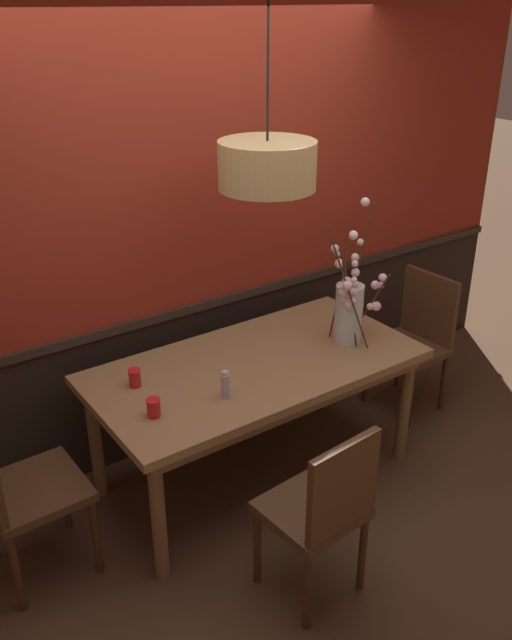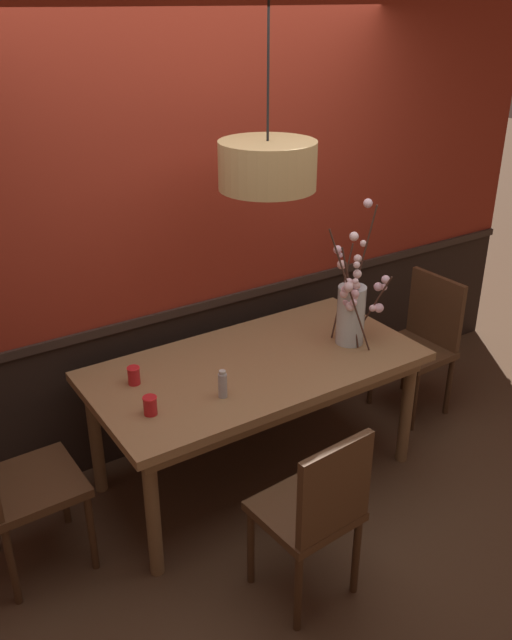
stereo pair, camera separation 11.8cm
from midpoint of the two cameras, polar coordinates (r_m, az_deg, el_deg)
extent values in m
plane|color=#4C3321|center=(4.08, -0.85, -12.83)|extent=(24.00, 24.00, 0.00)
cube|color=black|center=(4.29, -5.69, -3.96)|extent=(5.16, 0.12, 0.86)
cube|color=#31241E|center=(4.08, -5.89, 1.45)|extent=(5.16, 0.14, 0.05)
cube|color=maroon|center=(3.79, -6.69, 15.89)|extent=(5.16, 0.12, 2.10)
cube|color=#997047|center=(3.68, -0.92, -3.93)|extent=(1.81, 0.91, 0.05)
cube|color=brown|center=(3.71, -0.92, -4.79)|extent=(1.70, 0.80, 0.08)
cylinder|color=brown|center=(3.31, -9.29, -16.19)|extent=(0.07, 0.07, 0.70)
cylinder|color=brown|center=(4.10, 11.60, -7.24)|extent=(0.07, 0.07, 0.70)
cylinder|color=brown|center=(3.85, -14.28, -9.92)|extent=(0.07, 0.07, 0.70)
cylinder|color=brown|center=(4.55, 4.99, -3.25)|extent=(0.07, 0.07, 0.70)
cube|color=#4C301C|center=(4.56, 11.98, -2.33)|extent=(0.41, 0.46, 0.04)
cube|color=#4C301C|center=(4.58, 13.71, 1.11)|extent=(0.05, 0.43, 0.46)
cylinder|color=#412917|center=(4.46, 12.16, -6.50)|extent=(0.04, 0.04, 0.42)
cylinder|color=#412917|center=(4.68, 8.60, -4.56)|extent=(0.04, 0.04, 0.42)
cylinder|color=#412917|center=(4.69, 14.83, -5.12)|extent=(0.04, 0.04, 0.42)
cylinder|color=#412917|center=(4.89, 11.32, -3.34)|extent=(0.04, 0.04, 0.42)
cube|color=#4C301C|center=(3.42, -19.11, -13.39)|extent=(0.45, 0.46, 0.04)
cylinder|color=#412917|center=(3.75, -16.77, -13.81)|extent=(0.04, 0.04, 0.45)
cylinder|color=#412917|center=(3.47, -14.35, -17.30)|extent=(0.04, 0.04, 0.45)
cylinder|color=#412917|center=(3.40, -20.54, -19.38)|extent=(0.04, 0.04, 0.45)
cube|color=#4C301C|center=(4.32, -9.39, -3.41)|extent=(0.48, 0.42, 0.04)
cube|color=#4C301C|center=(4.35, -10.49, 0.52)|extent=(0.42, 0.07, 0.47)
cylinder|color=#412917|center=(4.37, -6.00, -6.52)|extent=(0.04, 0.04, 0.45)
cylinder|color=#412917|center=(4.26, -10.75, -7.85)|extent=(0.04, 0.04, 0.45)
cylinder|color=#412917|center=(4.63, -7.73, -4.64)|extent=(0.04, 0.04, 0.45)
cylinder|color=#412917|center=(4.52, -12.23, -5.83)|extent=(0.04, 0.04, 0.45)
cube|color=#4C301C|center=(3.16, 3.58, -15.69)|extent=(0.44, 0.43, 0.04)
cube|color=#4C301C|center=(2.91, 6.20, -13.90)|extent=(0.39, 0.06, 0.43)
cylinder|color=#412917|center=(3.33, -0.97, -18.58)|extent=(0.04, 0.04, 0.44)
cylinder|color=#412917|center=(3.50, 3.70, -16.00)|extent=(0.04, 0.04, 0.44)
cylinder|color=#412917|center=(3.15, 3.19, -21.90)|extent=(0.04, 0.04, 0.44)
cylinder|color=#412917|center=(3.33, 7.91, -18.91)|extent=(0.04, 0.04, 0.44)
cylinder|color=silver|center=(3.84, 6.96, 0.55)|extent=(0.16, 0.16, 0.34)
cylinder|color=silver|center=(3.90, 6.86, -1.19)|extent=(0.14, 0.14, 0.08)
cylinder|color=#472D23|center=(3.67, 6.91, 2.48)|extent=(0.23, 0.15, 0.71)
sphere|color=white|center=(3.43, 7.24, 7.11)|extent=(0.05, 0.05, 0.05)
sphere|color=#FBD3DC|center=(3.64, 7.36, 3.37)|extent=(0.03, 0.03, 0.03)
sphere|color=#FEC7E1|center=(3.65, 6.54, 2.67)|extent=(0.05, 0.05, 0.05)
sphere|color=silver|center=(3.62, 6.78, 2.88)|extent=(0.05, 0.05, 0.05)
sphere|color=silver|center=(3.65, 6.40, 2.30)|extent=(0.04, 0.04, 0.04)
cylinder|color=#472D23|center=(3.77, 6.99, 2.03)|extent=(0.10, 0.11, 0.57)
sphere|color=#F7D5DC|center=(3.68, 7.43, 4.74)|extent=(0.04, 0.04, 0.04)
sphere|color=#F8D2D6|center=(3.73, 7.43, 3.03)|extent=(0.04, 0.04, 0.04)
sphere|color=#FFD0E6|center=(3.74, 7.21, 3.14)|extent=(0.05, 0.05, 0.05)
sphere|color=#FAD7DA|center=(3.71, 7.49, 3.99)|extent=(0.05, 0.05, 0.05)
sphere|color=#F8D7D3|center=(3.71, 6.90, 3.17)|extent=(0.04, 0.04, 0.04)
cylinder|color=#472D23|center=(3.85, 6.20, 2.48)|extent=(0.11, 0.03, 0.56)
sphere|color=silver|center=(3.81, 6.01, 5.57)|extent=(0.03, 0.03, 0.03)
sphere|color=#F9CDCF|center=(3.79, 6.13, 4.77)|extent=(0.05, 0.05, 0.05)
sphere|color=#FFCDE2|center=(3.78, 5.78, 6.02)|extent=(0.05, 0.05, 0.05)
cylinder|color=#472D23|center=(3.79, 7.60, 4.03)|extent=(0.07, 0.16, 0.80)
sphere|color=silver|center=(3.70, 8.29, 9.82)|extent=(0.05, 0.05, 0.05)
sphere|color=white|center=(3.79, 7.48, 5.27)|extent=(0.05, 0.05, 0.05)
sphere|color=#FDD4D6|center=(3.78, 7.93, 6.52)|extent=(0.04, 0.04, 0.04)
cylinder|color=#472D23|center=(3.90, 8.88, 1.43)|extent=(0.02, 0.23, 0.42)
sphere|color=#FFCAD5|center=(3.88, 8.75, 1.13)|extent=(0.04, 0.04, 0.04)
sphere|color=silver|center=(3.91, 8.99, 1.23)|extent=(0.04, 0.04, 0.04)
sphere|color=#F9C6DB|center=(3.89, 9.27, 1.16)|extent=(0.05, 0.05, 0.05)
sphere|color=white|center=(3.86, 9.79, 3.54)|extent=(0.05, 0.05, 0.05)
sphere|color=#FBC9DF|center=(3.91, 9.17, 2.93)|extent=(0.05, 0.05, 0.05)
sphere|color=#F6CDE1|center=(3.92, 9.65, 2.89)|extent=(0.04, 0.04, 0.04)
cylinder|color=#472D23|center=(3.76, 7.08, 1.31)|extent=(0.07, 0.10, 0.50)
sphere|color=#FBD4D9|center=(3.73, 7.28, 2.07)|extent=(0.04, 0.04, 0.04)
sphere|color=white|center=(3.74, 6.96, 1.28)|extent=(0.06, 0.06, 0.06)
sphere|color=#FFD3E0|center=(3.71, 6.79, 3.32)|extent=(0.04, 0.04, 0.04)
sphere|color=#FFC5D7|center=(3.72, 7.31, 2.32)|extent=(0.05, 0.05, 0.05)
sphere|color=#F5C4E5|center=(3.75, 6.64, 1.64)|extent=(0.05, 0.05, 0.05)
sphere|color=#FFCBDF|center=(3.72, 7.21, 1.58)|extent=(0.04, 0.04, 0.04)
cylinder|color=red|center=(3.49, -11.16, -4.82)|extent=(0.06, 0.06, 0.10)
torus|color=red|center=(3.47, -11.22, -4.19)|extent=(0.07, 0.07, 0.01)
cylinder|color=silver|center=(3.50, -11.14, -5.02)|extent=(0.04, 0.04, 0.05)
cylinder|color=red|center=(3.24, -9.68, -7.31)|extent=(0.07, 0.07, 0.09)
torus|color=red|center=(3.22, -9.74, -6.66)|extent=(0.07, 0.07, 0.01)
cylinder|color=silver|center=(3.25, -9.66, -7.52)|extent=(0.05, 0.05, 0.05)
cylinder|color=#ADADB2|center=(3.33, -3.63, -5.59)|extent=(0.04, 0.04, 0.13)
cylinder|color=beige|center=(3.29, -3.67, -4.49)|extent=(0.03, 0.03, 0.02)
cylinder|color=tan|center=(3.32, -0.12, 12.94)|extent=(0.48, 0.48, 0.23)
sphere|color=#F9EAB7|center=(3.32, -0.11, 12.36)|extent=(0.14, 0.14, 0.14)
cylinder|color=black|center=(3.24, -0.13, 23.93)|extent=(0.01, 0.01, 1.03)
camera|label=1|loc=(0.06, -90.95, -0.46)|focal=37.90mm
camera|label=2|loc=(0.06, 89.05, 0.46)|focal=37.90mm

